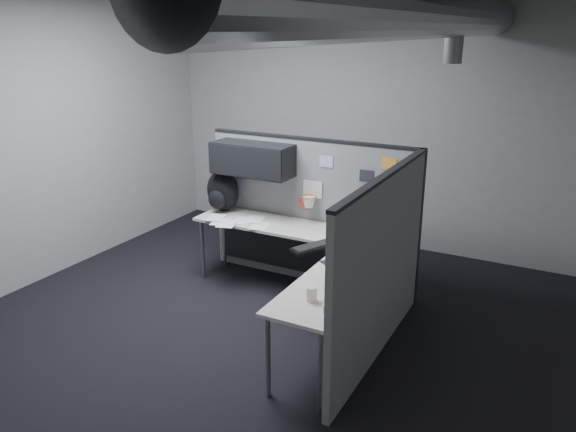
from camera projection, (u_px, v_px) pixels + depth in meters
The scene contains 12 objects.
room at pixel (315, 113), 4.38m from camera, with size 5.62×5.62×3.22m.
partition_back at pixel (295, 195), 6.12m from camera, with size 2.44×0.42×1.63m.
partition_right at pixel (382, 266), 4.72m from camera, with size 0.07×2.23×1.63m.
desk at pixel (306, 250), 5.62m from camera, with size 2.31×2.11×0.73m.
monitor at pixel (373, 222), 5.37m from camera, with size 0.55×0.55×0.44m.
keyboard at pixel (313, 247), 5.33m from camera, with size 0.34×0.47×0.04m.
mouse at pixel (335, 261), 5.01m from camera, with size 0.28×0.29×0.05m.
phone at pixel (338, 282), 4.54m from camera, with size 0.25×0.26×0.10m.
bottles at pixel (332, 307), 4.15m from camera, with size 0.13×0.15×0.08m.
cup at pixel (312, 294), 4.30m from camera, with size 0.08×0.08×0.12m, color silver.
papers at pixel (237, 221), 6.07m from camera, with size 0.80×0.58×0.02m.
backpack at pixel (222, 191), 6.38m from camera, with size 0.44×0.41×0.48m.
Camera 1 is at (2.44, -3.99, 2.72)m, focal length 35.00 mm.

